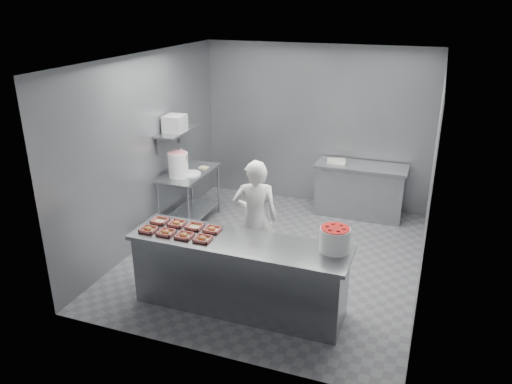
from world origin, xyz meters
TOP-DOWN VIEW (x-y plane):
  - floor at (0.00, 0.00)m, footprint 4.50×4.50m
  - ceiling at (0.00, 0.00)m, footprint 4.50×4.50m
  - wall_back at (0.00, 2.25)m, footprint 4.00×0.04m
  - wall_left at (-2.00, 0.00)m, footprint 0.04×4.50m
  - wall_right at (2.00, 0.00)m, footprint 0.04×4.50m
  - service_counter at (0.00, -1.35)m, footprint 2.60×0.70m
  - prep_table at (-1.65, 0.60)m, footprint 0.60×1.20m
  - back_counter at (0.90, 1.90)m, footprint 1.50×0.60m
  - wall_shelf at (-1.82, 0.60)m, footprint 0.35×0.90m
  - tray_0 at (-1.12, -1.48)m, footprint 0.19×0.18m
  - tray_1 at (-0.88, -1.48)m, footprint 0.19×0.18m
  - tray_2 at (-0.64, -1.48)m, footprint 0.19×0.18m
  - tray_3 at (-0.40, -1.48)m, footprint 0.19×0.18m
  - tray_4 at (-1.11, -1.22)m, footprint 0.19×0.18m
  - tray_5 at (-0.88, -1.22)m, footprint 0.19×0.18m
  - tray_6 at (-0.63, -1.22)m, footprint 0.19×0.18m
  - tray_7 at (-0.40, -1.22)m, footprint 0.19×0.18m
  - worker at (-0.10, -0.53)m, footprint 0.68×0.55m
  - strawberry_tub at (1.08, -1.20)m, footprint 0.34×0.34m
  - glaze_bucket at (-1.70, 0.36)m, footprint 0.32×0.30m
  - bucket_lid at (-1.57, 0.50)m, footprint 0.40×0.40m
  - rag at (-1.51, 0.86)m, footprint 0.15×0.13m
  - appliance at (-1.82, 0.55)m, footprint 0.32×0.35m
  - paper_stack at (0.47, 1.90)m, footprint 0.33×0.26m

SIDE VIEW (x-z plane):
  - floor at x=0.00m, z-range 0.00..0.00m
  - back_counter at x=0.90m, z-range 0.00..0.90m
  - service_counter at x=0.00m, z-range 0.00..0.90m
  - prep_table at x=-1.65m, z-range 0.14..1.04m
  - worker at x=-0.10m, z-range 0.00..1.62m
  - rag at x=-1.51m, z-range 0.90..0.92m
  - bucket_lid at x=-1.57m, z-range 0.90..0.93m
  - tray_4 at x=-1.11m, z-range 0.90..0.94m
  - tray_6 at x=-0.63m, z-range 0.90..0.94m
  - tray_0 at x=-1.12m, z-range 0.89..0.95m
  - tray_1 at x=-0.88m, z-range 0.89..0.95m
  - tray_2 at x=-0.64m, z-range 0.89..0.95m
  - tray_3 at x=-0.40m, z-range 0.89..0.95m
  - tray_5 at x=-0.88m, z-range 0.89..0.95m
  - tray_7 at x=-0.40m, z-range 0.89..0.95m
  - paper_stack at x=0.47m, z-range 0.90..0.95m
  - strawberry_tub at x=1.08m, z-range 0.91..1.19m
  - glaze_bucket at x=-1.70m, z-range 0.87..1.34m
  - wall_back at x=0.00m, z-range 0.00..2.80m
  - wall_left at x=-2.00m, z-range 0.00..2.80m
  - wall_right at x=2.00m, z-range 0.00..2.80m
  - wall_shelf at x=-1.82m, z-range 1.54..1.56m
  - appliance at x=-1.82m, z-range 1.56..1.82m
  - ceiling at x=0.00m, z-range 2.80..2.80m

